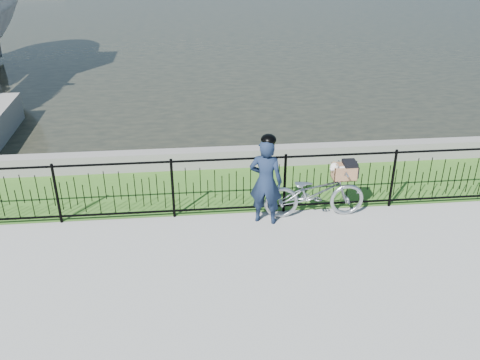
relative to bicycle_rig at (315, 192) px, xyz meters
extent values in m
plane|color=gray|center=(-1.52, -1.40, -0.49)|extent=(120.00, 120.00, 0.00)
cube|color=#37641F|center=(-1.52, 1.20, -0.48)|extent=(60.00, 2.00, 0.01)
cube|color=slate|center=(-1.52, 2.20, -0.29)|extent=(60.00, 0.30, 0.40)
imported|color=#AAAFB6|center=(-0.01, 0.00, -0.01)|extent=(1.81, 0.63, 0.95)
cube|color=black|center=(0.49, 0.00, 0.25)|extent=(0.38, 0.18, 0.02)
cube|color=#946644|center=(0.49, 0.00, 0.25)|extent=(0.41, 0.27, 0.01)
cube|color=#946644|center=(0.49, 0.13, 0.38)|extent=(0.41, 0.02, 0.26)
cube|color=#946644|center=(0.49, -0.13, 0.38)|extent=(0.41, 0.02, 0.26)
cube|color=#946644|center=(0.69, 0.00, 0.38)|extent=(0.01, 0.27, 0.26)
cube|color=#946644|center=(0.29, 0.00, 0.38)|extent=(0.02, 0.27, 0.26)
cube|color=black|center=(0.58, 0.00, 0.54)|extent=(0.23, 0.28, 0.06)
cube|color=black|center=(0.71, 0.00, 0.40)|extent=(0.02, 0.28, 0.21)
ellipsoid|color=silver|center=(0.47, 0.00, 0.38)|extent=(0.31, 0.22, 0.20)
sphere|color=silver|center=(0.30, -0.02, 0.49)|extent=(0.15, 0.15, 0.15)
sphere|color=silver|center=(0.25, -0.04, 0.46)|extent=(0.07, 0.07, 0.07)
sphere|color=black|center=(0.23, -0.05, 0.45)|extent=(0.02, 0.02, 0.02)
cone|color=olive|center=(0.30, 0.04, 0.55)|extent=(0.06, 0.08, 0.08)
cone|color=olive|center=(0.32, -0.06, 0.55)|extent=(0.06, 0.08, 0.08)
imported|color=#141F37|center=(-0.91, -0.10, 0.31)|extent=(0.67, 0.54, 1.58)
ellipsoid|color=black|center=(-0.91, -0.10, 1.08)|extent=(0.26, 0.29, 0.18)
camera|label=1|loc=(-2.14, -8.16, 4.57)|focal=40.00mm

